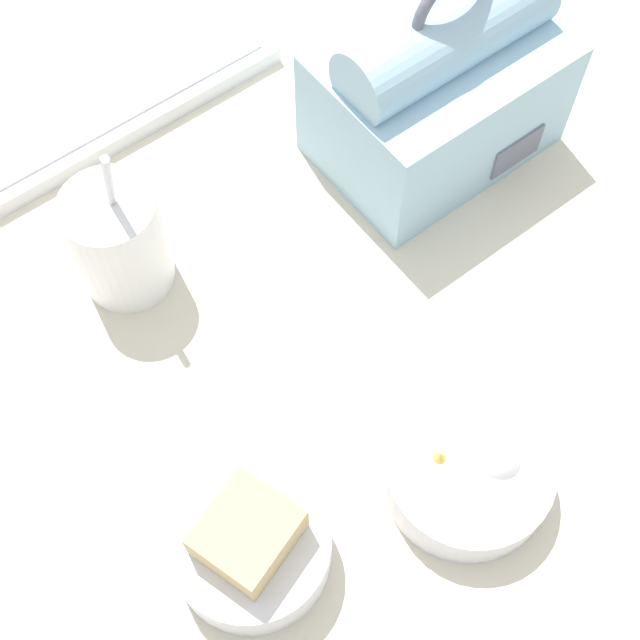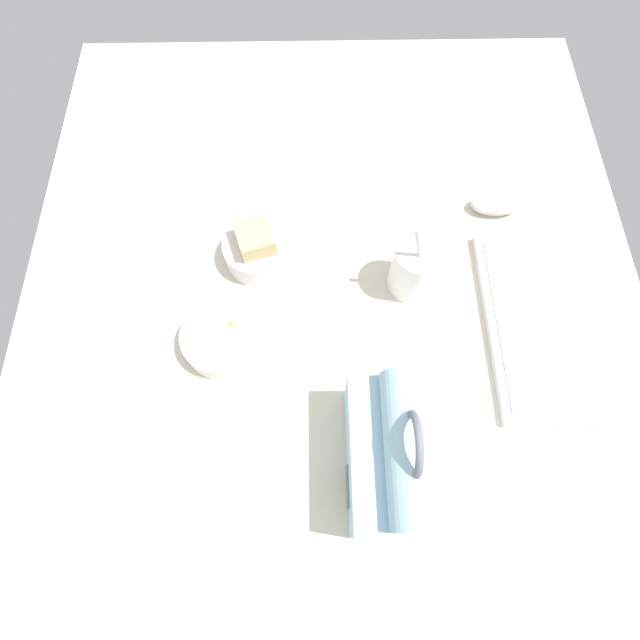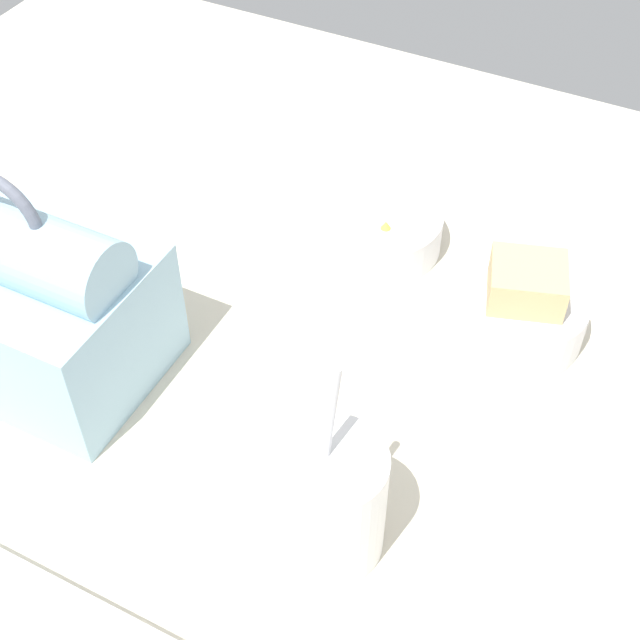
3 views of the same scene
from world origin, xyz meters
The scene contains 7 objects.
desk_surface centered at (0.00, 0.00, 1.00)cm, with size 140.00×110.00×2.00cm.
keyboard centered at (1.22, 33.62, 3.02)cm, with size 34.62×14.87×2.10cm.
lunch_bag centered at (23.68, 8.87, 9.58)cm, with size 21.04×15.19×20.94cm.
soup_cup centered at (-7.28, 13.80, 7.63)cm, with size 8.02×8.02×17.97cm.
bento_bowl_sandwich centered at (-13.04, -13.16, 5.11)cm, with size 11.91×11.91×8.35cm.
bento_bowl_snacks centered at (3.56, -18.53, 4.30)cm, with size 13.03×13.03×5.65cm.
computer_mouse centered at (-22.95, 31.29, 3.76)cm, with size 4.84×9.55×3.51cm.
Camera 2 is at (33.83, -2.79, 80.92)cm, focal length 28.00 mm.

